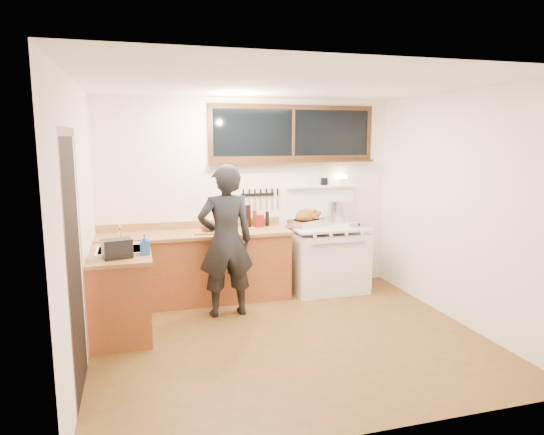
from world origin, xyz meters
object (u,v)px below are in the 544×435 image
object	(u,v)px
vintage_stove	(327,257)
cutting_board	(208,229)
man	(226,241)
roast_turkey	(306,220)

from	to	relation	value
vintage_stove	cutting_board	bearing A→B (deg)	-178.61
vintage_stove	man	xyz separation A→B (m)	(-1.51, -0.55, 0.43)
vintage_stove	cutting_board	distance (m)	1.71
vintage_stove	cutting_board	xyz separation A→B (m)	(-1.63, -0.04, 0.48)
vintage_stove	man	size ratio (longest dim) A/B	0.88
vintage_stove	roast_turkey	size ratio (longest dim) A/B	3.23
man	roast_turkey	world-z (taller)	man
man	roast_turkey	bearing A→B (deg)	25.43
man	roast_turkey	distance (m)	1.33
vintage_stove	man	bearing A→B (deg)	-159.97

